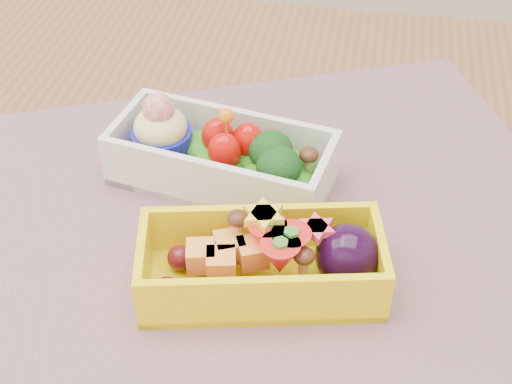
% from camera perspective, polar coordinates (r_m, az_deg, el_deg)
% --- Properties ---
extents(table, '(1.20, 0.80, 0.75)m').
position_cam_1_polar(table, '(0.64, 1.30, -9.84)').
color(table, brown).
rests_on(table, ground).
extents(placemat, '(0.67, 0.60, 0.00)m').
position_cam_1_polar(placemat, '(0.57, -0.83, -3.13)').
color(placemat, '#98686E').
rests_on(placemat, table).
extents(bento_white, '(0.20, 0.11, 0.08)m').
position_cam_1_polar(bento_white, '(0.60, -2.86, 2.84)').
color(bento_white, silver).
rests_on(bento_white, placemat).
extents(bento_yellow, '(0.19, 0.11, 0.06)m').
position_cam_1_polar(bento_yellow, '(0.51, 0.90, -5.65)').
color(bento_yellow, yellow).
rests_on(bento_yellow, placemat).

